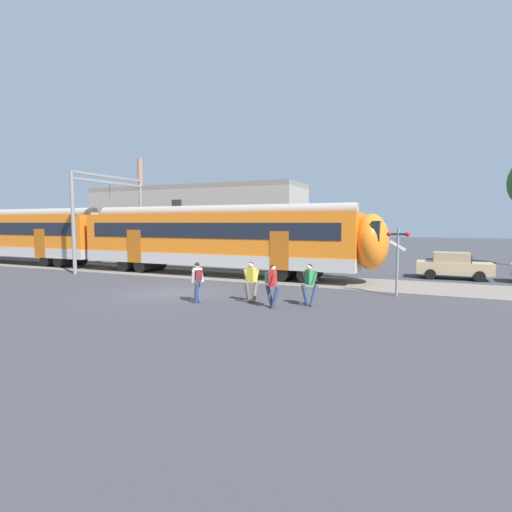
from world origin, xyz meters
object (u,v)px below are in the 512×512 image
at_px(crossing_signal, 398,251).
at_px(pedestrian_green, 310,281).
at_px(parked_car_tan, 453,265).
at_px(pedestrian_yellow, 251,279).
at_px(commuter_train, 109,237).
at_px(pedestrian_white, 197,279).
at_px(pedestrian_red, 272,282).

bearing_deg(crossing_signal, pedestrian_green, -129.03).
height_order(parked_car_tan, crossing_signal, crossing_signal).
distance_m(pedestrian_yellow, crossing_signal, 6.65).
xyz_separation_m(commuter_train, pedestrian_white, (12.34, -7.90, -1.26)).
bearing_deg(crossing_signal, pedestrian_white, -146.53).
xyz_separation_m(parked_car_tan, crossing_signal, (-2.53, -7.13, 1.23)).
xyz_separation_m(pedestrian_white, pedestrian_red, (3.13, 0.30, 0.00)).
relative_size(parked_car_tan, crossing_signal, 1.34).
height_order(commuter_train, pedestrian_red, commuter_train).
relative_size(commuter_train, pedestrian_green, 22.83).
height_order(commuter_train, parked_car_tan, commuter_train).
bearing_deg(pedestrian_yellow, crossing_signal, 35.72).
relative_size(pedestrian_white, parked_car_tan, 0.41).
bearing_deg(crossing_signal, commuter_train, 171.06).
bearing_deg(pedestrian_red, parked_car_tan, 60.14).
bearing_deg(parked_car_tan, pedestrian_red, -119.86).
distance_m(pedestrian_white, parked_car_tan, 15.46).
bearing_deg(pedestrian_white, pedestrian_red, 5.51).
bearing_deg(pedestrian_green, pedestrian_yellow, -174.34).
xyz_separation_m(pedestrian_green, parked_car_tan, (5.44, 10.72, -0.21)).
relative_size(pedestrian_green, crossing_signal, 0.56).
height_order(commuter_train, pedestrian_yellow, commuter_train).
bearing_deg(pedestrian_red, crossing_signal, 47.38).
relative_size(pedestrian_white, pedestrian_red, 1.00).
distance_m(parked_car_tan, crossing_signal, 7.66).
height_order(pedestrian_red, pedestrian_green, same).
bearing_deg(pedestrian_green, commuter_train, 158.21).
bearing_deg(crossing_signal, pedestrian_red, -132.62).
xyz_separation_m(pedestrian_red, crossing_signal, (4.15, 4.51, 1.02)).
relative_size(pedestrian_green, parked_car_tan, 0.41).
height_order(pedestrian_green, crossing_signal, crossing_signal).
xyz_separation_m(pedestrian_red, parked_car_tan, (6.68, 11.64, -0.21)).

